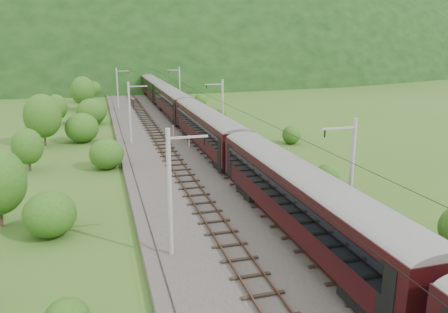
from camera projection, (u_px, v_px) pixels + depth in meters
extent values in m
plane|color=#334D18|center=(264.00, 246.00, 29.03)|extent=(600.00, 600.00, 0.00)
cube|color=#38332D|center=(223.00, 195.00, 38.28)|extent=(14.00, 220.00, 0.30)
cube|color=#512F22|center=(188.00, 194.00, 37.36)|extent=(0.08, 220.00, 0.15)
cube|color=#512F22|center=(204.00, 193.00, 37.75)|extent=(0.08, 220.00, 0.15)
cube|color=black|center=(196.00, 195.00, 37.59)|extent=(2.40, 220.00, 0.12)
cube|color=#512F22|center=(241.00, 189.00, 38.65)|extent=(0.08, 220.00, 0.15)
cube|color=#512F22|center=(257.00, 188.00, 39.03)|extent=(0.08, 220.00, 0.15)
cube|color=black|center=(249.00, 190.00, 38.87)|extent=(2.40, 220.00, 0.12)
cylinder|color=gray|center=(170.00, 193.00, 26.28)|extent=(0.28, 0.28, 8.00)
cube|color=gray|center=(188.00, 137.00, 25.74)|extent=(2.40, 0.12, 0.12)
cylinder|color=black|center=(205.00, 141.00, 26.08)|extent=(0.10, 0.10, 0.50)
cylinder|color=gray|center=(130.00, 113.00, 56.02)|extent=(0.28, 0.28, 8.00)
cube|color=gray|center=(138.00, 86.00, 55.48)|extent=(2.40, 0.12, 0.12)
cylinder|color=black|center=(146.00, 88.00, 55.83)|extent=(0.10, 0.10, 0.50)
cylinder|color=gray|center=(117.00, 89.00, 85.77)|extent=(0.28, 0.28, 8.00)
cube|color=gray|center=(123.00, 71.00, 85.23)|extent=(2.40, 0.12, 0.12)
cylinder|color=black|center=(128.00, 72.00, 85.57)|extent=(0.10, 0.10, 0.50)
cylinder|color=gray|center=(112.00, 77.00, 115.52)|extent=(0.28, 0.28, 8.00)
cube|color=gray|center=(115.00, 64.00, 114.98)|extent=(2.40, 0.12, 0.12)
cylinder|color=black|center=(119.00, 65.00, 115.32)|extent=(0.10, 0.10, 0.50)
cylinder|color=gray|center=(108.00, 70.00, 145.27)|extent=(0.28, 0.28, 8.00)
cube|color=gray|center=(111.00, 59.00, 144.72)|extent=(2.40, 0.12, 0.12)
cylinder|color=black|center=(114.00, 60.00, 145.07)|extent=(0.10, 0.10, 0.50)
cylinder|color=gray|center=(351.00, 176.00, 29.59)|extent=(0.28, 0.28, 8.00)
cube|color=gray|center=(339.00, 128.00, 28.41)|extent=(2.40, 0.12, 0.12)
cylinder|color=black|center=(325.00, 134.00, 28.22)|extent=(0.10, 0.10, 0.50)
cylinder|color=gray|center=(222.00, 109.00, 59.34)|extent=(0.28, 0.28, 8.00)
cube|color=gray|center=(214.00, 84.00, 58.16)|extent=(2.40, 0.12, 0.12)
cylinder|color=black|center=(207.00, 87.00, 57.97)|extent=(0.10, 0.10, 0.50)
cylinder|color=gray|center=(180.00, 87.00, 89.09)|extent=(0.28, 0.28, 8.00)
cube|color=gray|center=(173.00, 70.00, 87.91)|extent=(2.40, 0.12, 0.12)
cylinder|color=black|center=(169.00, 72.00, 87.71)|extent=(0.10, 0.10, 0.50)
cylinder|color=gray|center=(158.00, 76.00, 118.84)|extent=(0.28, 0.28, 8.00)
cube|color=gray|center=(153.00, 63.00, 117.65)|extent=(2.40, 0.12, 0.12)
cylinder|color=black|center=(150.00, 64.00, 117.46)|extent=(0.10, 0.10, 0.50)
cylinder|color=gray|center=(146.00, 69.00, 148.58)|extent=(0.28, 0.28, 8.00)
cube|color=gray|center=(142.00, 59.00, 147.40)|extent=(2.40, 0.12, 0.12)
cylinder|color=black|center=(139.00, 60.00, 147.21)|extent=(0.10, 0.10, 0.50)
cylinder|color=black|center=(195.00, 118.00, 35.88)|extent=(0.03, 198.00, 0.03)
cylinder|color=black|center=(250.00, 115.00, 37.16)|extent=(0.03, 198.00, 0.03)
ellipsoid|color=black|center=(113.00, 64.00, 270.72)|extent=(504.00, 360.00, 244.00)
cube|color=black|center=(302.00, 198.00, 28.50)|extent=(3.25, 24.62, 3.36)
cylinder|color=slate|center=(303.00, 176.00, 28.12)|extent=(3.25, 24.50, 3.25)
cube|color=black|center=(279.00, 195.00, 27.96)|extent=(0.05, 21.67, 1.29)
cube|color=black|center=(325.00, 190.00, 28.84)|extent=(0.05, 21.67, 1.29)
cube|color=black|center=(379.00, 300.00, 21.04)|extent=(2.46, 3.58, 1.01)
cube|color=black|center=(256.00, 189.00, 37.06)|extent=(2.46, 3.58, 1.01)
cube|color=black|center=(207.00, 127.00, 52.30)|extent=(3.25, 24.62, 3.36)
cylinder|color=slate|center=(207.00, 115.00, 51.92)|extent=(3.25, 24.50, 3.25)
cube|color=black|center=(194.00, 125.00, 51.76)|extent=(0.05, 21.67, 1.29)
cube|color=black|center=(221.00, 123.00, 52.64)|extent=(0.05, 21.67, 1.29)
cube|color=black|center=(228.00, 163.00, 44.85)|extent=(2.46, 3.58, 1.01)
cube|color=black|center=(193.00, 131.00, 60.87)|extent=(2.46, 3.58, 1.01)
cube|color=black|center=(172.00, 101.00, 76.11)|extent=(3.25, 24.62, 3.36)
cylinder|color=slate|center=(172.00, 92.00, 75.72)|extent=(3.25, 24.50, 3.25)
cube|color=black|center=(163.00, 99.00, 75.57)|extent=(0.05, 21.67, 1.29)
cube|color=black|center=(181.00, 98.00, 76.44)|extent=(0.05, 21.67, 1.29)
cube|color=black|center=(182.00, 121.00, 68.65)|extent=(2.46, 3.58, 1.01)
cube|color=black|center=(165.00, 106.00, 84.67)|extent=(2.46, 3.58, 1.01)
cube|color=black|center=(154.00, 87.00, 99.91)|extent=(3.25, 24.62, 3.36)
cylinder|color=slate|center=(153.00, 80.00, 99.53)|extent=(3.25, 24.50, 3.25)
cube|color=black|center=(146.00, 85.00, 99.37)|extent=(0.05, 21.67, 1.29)
cube|color=black|center=(161.00, 85.00, 100.25)|extent=(0.05, 21.67, 1.29)
cube|color=black|center=(159.00, 101.00, 92.45)|extent=(2.46, 3.58, 1.01)
cube|color=black|center=(150.00, 92.00, 108.47)|extent=(2.46, 3.58, 1.01)
cube|color=#132F97|center=(139.00, 76.00, 133.08)|extent=(3.25, 20.14, 3.36)
cylinder|color=slate|center=(139.00, 71.00, 132.69)|extent=(3.25, 20.04, 3.25)
cube|color=black|center=(133.00, 74.00, 132.53)|extent=(0.05, 17.73, 1.29)
cube|color=black|center=(144.00, 74.00, 133.41)|extent=(0.05, 17.73, 1.29)
cube|color=black|center=(142.00, 85.00, 127.08)|extent=(2.46, 3.58, 1.01)
cube|color=black|center=(137.00, 81.00, 140.18)|extent=(2.46, 3.58, 1.01)
cube|color=yellow|center=(136.00, 74.00, 142.31)|extent=(3.31, 0.50, 3.02)
cube|color=yellow|center=(142.00, 79.00, 123.96)|extent=(3.31, 0.50, 3.02)
cube|color=black|center=(138.00, 68.00, 135.28)|extent=(0.08, 1.60, 1.01)
cylinder|color=red|center=(173.00, 131.00, 60.91)|extent=(0.18, 0.18, 1.67)
cylinder|color=red|center=(189.00, 141.00, 54.87)|extent=(0.16, 0.16, 1.55)
cylinder|color=black|center=(133.00, 104.00, 86.40)|extent=(0.14, 0.14, 1.94)
sphere|color=red|center=(133.00, 99.00, 86.14)|extent=(0.23, 0.23, 0.23)
ellipsoid|color=#244A13|center=(50.00, 214.00, 30.11)|extent=(3.60, 3.60, 3.24)
ellipsoid|color=#244A13|center=(107.00, 154.00, 46.31)|extent=(3.63, 3.63, 3.27)
ellipsoid|color=#244A13|center=(82.00, 128.00, 58.60)|extent=(4.43, 4.43, 3.99)
ellipsoid|color=#244A13|center=(92.00, 112.00, 71.31)|extent=(4.78, 4.78, 4.30)
ellipsoid|color=#244A13|center=(91.00, 106.00, 82.38)|extent=(3.14, 3.14, 2.82)
ellipsoid|color=#244A13|center=(85.00, 95.00, 97.11)|extent=(3.77, 3.77, 3.40)
ellipsoid|color=#244A13|center=(94.00, 89.00, 108.43)|extent=(4.27, 4.27, 3.84)
cylinder|color=black|center=(29.00, 160.00, 45.65)|extent=(0.24, 0.24, 2.47)
ellipsoid|color=#244A13|center=(27.00, 146.00, 45.29)|extent=(3.17, 3.17, 3.81)
cylinder|color=black|center=(44.00, 132.00, 56.66)|extent=(0.24, 0.24, 3.68)
ellipsoid|color=#244A13|center=(43.00, 116.00, 56.12)|extent=(4.73, 4.73, 5.67)
cylinder|color=black|center=(57.00, 116.00, 71.56)|extent=(0.24, 0.24, 2.70)
ellipsoid|color=#244A13|center=(56.00, 107.00, 71.17)|extent=(3.47, 3.47, 4.16)
cylinder|color=black|center=(84.00, 101.00, 86.08)|extent=(0.24, 0.24, 3.65)
ellipsoid|color=#244A13|center=(83.00, 91.00, 85.55)|extent=(4.70, 4.70, 5.64)
ellipsoid|color=#244A13|center=(327.00, 177.00, 40.31)|extent=(2.28, 2.28, 2.05)
ellipsoid|color=#244A13|center=(292.00, 136.00, 57.87)|extent=(2.49, 2.49, 2.24)
ellipsoid|color=#244A13|center=(221.00, 114.00, 76.54)|extent=(1.93, 1.93, 1.74)
ellipsoid|color=#244A13|center=(200.00, 101.00, 91.74)|extent=(2.62, 2.62, 2.36)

